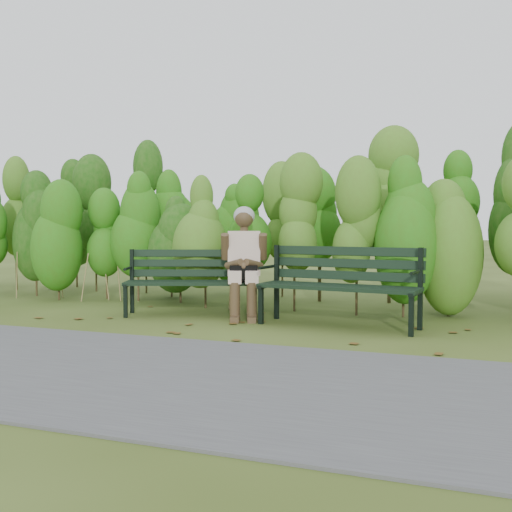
% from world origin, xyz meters
% --- Properties ---
extents(ground, '(80.00, 80.00, 0.00)m').
position_xyz_m(ground, '(0.00, 0.00, 0.00)').
color(ground, '#374616').
extents(footpath, '(60.00, 2.50, 0.01)m').
position_xyz_m(footpath, '(0.00, -2.20, 0.01)').
color(footpath, '#474749').
rests_on(footpath, ground).
extents(hedge_band, '(11.04, 1.67, 2.42)m').
position_xyz_m(hedge_band, '(0.00, 1.86, 1.26)').
color(hedge_band, '#47381E').
rests_on(hedge_band, ground).
extents(leaf_litter, '(5.60, 2.19, 0.01)m').
position_xyz_m(leaf_litter, '(-0.43, -0.02, 0.00)').
color(leaf_litter, brown).
rests_on(leaf_litter, ground).
extents(bench_left, '(1.68, 1.04, 0.80)m').
position_xyz_m(bench_left, '(-0.93, 0.59, 0.47)').
color(bench_left, black).
rests_on(bench_left, ground).
extents(bench_right, '(1.79, 0.76, 0.87)m').
position_xyz_m(bench_right, '(0.97, 0.40, 0.51)').
color(bench_right, black).
rests_on(bench_right, ground).
extents(seated_woman, '(0.64, 0.88, 1.33)m').
position_xyz_m(seated_woman, '(-0.27, 0.66, 0.73)').
color(seated_woman, beige).
rests_on(seated_woman, ground).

